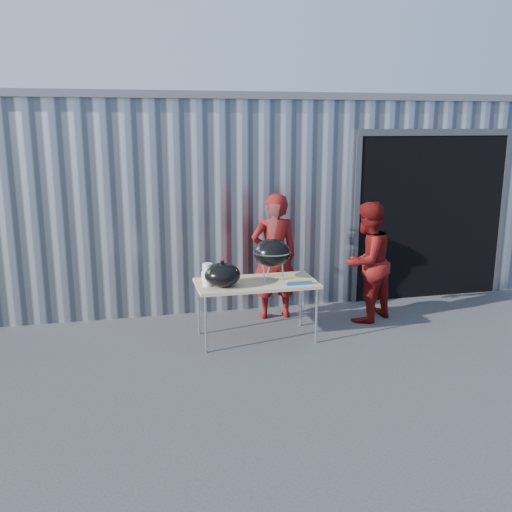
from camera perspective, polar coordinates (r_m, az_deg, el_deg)
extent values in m
plane|color=#38383A|center=(6.83, -1.02, -9.93)|extent=(80.00, 80.00, 0.00)
cube|color=silver|center=(11.12, -2.19, 7.01)|extent=(8.00, 6.00, 3.00)
cube|color=slate|center=(11.06, -2.26, 15.02)|extent=(8.20, 6.20, 0.10)
cube|color=black|center=(9.71, 15.38, 4.19)|extent=(2.40, 1.20, 2.50)
cube|color=#4C4C51|center=(9.11, 17.62, 11.72)|extent=(2.52, 0.08, 0.10)
cube|color=tan|center=(7.12, 0.03, -2.74)|extent=(1.50, 0.75, 0.04)
cylinder|color=silver|center=(6.81, -5.04, -6.83)|extent=(0.03, 0.03, 0.71)
cylinder|color=silver|center=(7.13, 6.06, -5.95)|extent=(0.03, 0.03, 0.71)
cylinder|color=silver|center=(7.41, -5.76, -5.21)|extent=(0.03, 0.03, 0.71)
cylinder|color=silver|center=(7.69, 4.51, -4.48)|extent=(0.03, 0.03, 0.71)
ellipsoid|color=black|center=(7.14, 1.61, 0.32)|extent=(0.47, 0.47, 0.35)
cylinder|color=silver|center=(7.14, 1.61, 0.42)|extent=(0.47, 0.47, 0.02)
cylinder|color=silver|center=(7.13, 1.61, 0.53)|extent=(0.45, 0.45, 0.01)
cylinder|color=silver|center=(7.32, 1.31, -1.16)|extent=(0.02, 0.02, 0.24)
cylinder|color=silver|center=(7.10, 0.79, -1.62)|extent=(0.02, 0.02, 0.24)
cylinder|color=silver|center=(7.16, 2.68, -1.50)|extent=(0.02, 0.02, 0.24)
cylinder|color=#C96748|center=(7.10, 0.52, 0.58)|extent=(0.02, 0.14, 0.02)
cylinder|color=#C96748|center=(7.11, 0.88, 0.60)|extent=(0.02, 0.14, 0.02)
cylinder|color=#C96748|center=(7.12, 1.25, 0.62)|extent=(0.02, 0.14, 0.02)
cylinder|color=#C96748|center=(7.13, 1.61, 0.64)|extent=(0.02, 0.14, 0.02)
cylinder|color=#C96748|center=(7.14, 1.97, 0.66)|extent=(0.02, 0.14, 0.02)
cylinder|color=#C96748|center=(7.16, 2.33, 0.67)|extent=(0.02, 0.14, 0.02)
cylinder|color=#C96748|center=(7.17, 2.69, 0.69)|extent=(0.02, 0.14, 0.02)
cone|color=silver|center=(7.08, 1.62, 2.90)|extent=(0.20, 0.20, 0.55)
ellipsoid|color=black|center=(6.89, -3.38, -1.89)|extent=(0.44, 0.44, 0.29)
cylinder|color=black|center=(6.85, -3.40, -0.61)|extent=(0.05, 0.05, 0.03)
cylinder|color=white|center=(6.92, -4.87, -1.89)|extent=(0.12, 0.12, 0.28)
cube|color=white|center=(7.19, -4.61, -2.04)|extent=(0.20, 0.15, 0.10)
cube|color=#1B4BB5|center=(7.00, 4.31, -2.68)|extent=(0.32, 0.06, 0.05)
cube|color=yellow|center=(6.99, 4.32, -2.43)|extent=(0.32, 0.06, 0.01)
imported|color=#630F0E|center=(7.90, 1.83, -0.04)|extent=(0.64, 0.43, 1.76)
imported|color=#630F0E|center=(7.94, 11.02, -0.58)|extent=(1.01, 0.94, 1.66)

